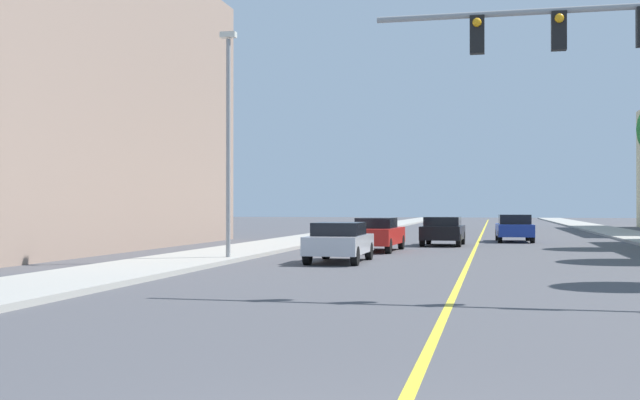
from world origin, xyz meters
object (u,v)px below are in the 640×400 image
street_lamp (228,132)px  car_red (378,234)px  car_blue (514,228)px  car_silver (339,241)px  car_black (443,230)px

street_lamp → car_red: (4.25, 7.25, -3.80)m
car_blue → car_silver: bearing=-112.0°
car_silver → car_black: 12.81m
street_lamp → car_red: 9.23m
car_silver → car_black: size_ratio=1.06×
street_lamp → car_silver: size_ratio=1.95×
car_silver → car_red: bearing=87.1°
car_black → car_blue: bearing=56.5°
street_lamp → car_black: street_lamp is taller
street_lamp → car_blue: street_lamp is taller
car_blue → car_black: 6.18m
car_blue → car_silver: car_blue is taller
car_red → car_black: bearing=68.4°
car_red → car_blue: bearing=62.5°
car_blue → street_lamp: bearing=-122.0°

